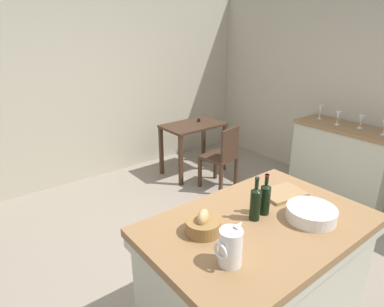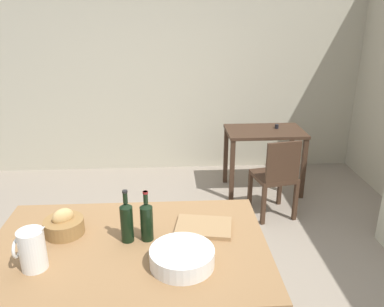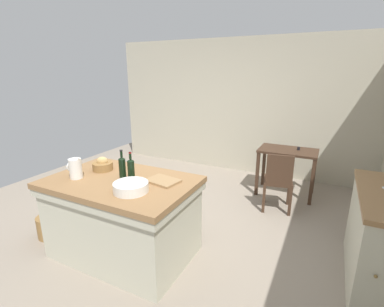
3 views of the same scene
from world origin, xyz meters
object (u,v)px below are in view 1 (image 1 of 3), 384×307
at_px(writing_desk, 193,132).
at_px(wine_glass_right, 321,109).
at_px(pitcher, 230,247).
at_px(wine_glass_middle, 338,116).
at_px(wine_bottle_dark, 265,198).
at_px(island_table, 256,271).
at_px(bread_basket, 203,225).
at_px(wooden_chair, 222,156).
at_px(cutting_board, 283,193).
at_px(wine_bottle_amber, 255,203).
at_px(side_cabinet, 342,160).
at_px(wine_glass_left, 361,119).
at_px(wash_bowl, 311,214).

bearing_deg(writing_desk, wine_glass_right, -48.09).
distance_m(pitcher, wine_glass_middle, 3.06).
relative_size(wine_bottle_dark, wine_glass_middle, 1.73).
distance_m(island_table, bread_basket, 0.61).
relative_size(island_table, wooden_chair, 1.75).
bearing_deg(wine_glass_middle, cutting_board, -160.93).
bearing_deg(pitcher, wine_bottle_amber, 26.34).
distance_m(writing_desk, wine_glass_right, 1.80).
relative_size(island_table, side_cabinet, 1.23).
height_order(wine_bottle_amber, wine_glass_right, wine_bottle_amber).
height_order(pitcher, wine_bottle_amber, wine_bottle_amber).
height_order(bread_basket, wine_glass_left, wine_glass_left).
bearing_deg(wash_bowl, wooden_chair, 62.25).
distance_m(wine_glass_middle, wine_glass_right, 0.31).
distance_m(wine_bottle_dark, wine_glass_middle, 2.46).
relative_size(island_table, wine_bottle_dark, 5.16).
distance_m(island_table, wine_bottle_amber, 0.54).
bearing_deg(pitcher, wine_glass_left, 14.32).
height_order(bread_basket, wine_bottle_amber, wine_bottle_amber).
bearing_deg(writing_desk, wine_bottle_dark, -117.57).
relative_size(wash_bowl, wine_glass_middle, 1.92).
xyz_separation_m(wine_bottle_dark, wine_glass_left, (2.41, 0.53, 0.04)).
height_order(bread_basket, cutting_board, bread_basket).
height_order(wash_bowl, bread_basket, bread_basket).
relative_size(island_table, wash_bowl, 4.67).
relative_size(wash_bowl, wine_bottle_dark, 1.11).
height_order(wooden_chair, wine_glass_middle, wine_glass_middle).
bearing_deg(island_table, wine_glass_left, 13.13).
bearing_deg(island_table, side_cabinet, 16.15).
relative_size(pitcher, wine_bottle_amber, 0.82).
relative_size(writing_desk, wine_glass_middle, 5.23).
bearing_deg(pitcher, wine_glass_right, 23.87).
distance_m(side_cabinet, writing_desk, 2.07).
height_order(island_table, wash_bowl, wash_bowl).
distance_m(pitcher, bread_basket, 0.33).
bearing_deg(pitcher, wash_bowl, -1.39).
height_order(side_cabinet, wash_bowl, wash_bowl).
bearing_deg(side_cabinet, cutting_board, -164.48).
xyz_separation_m(writing_desk, wash_bowl, (-1.06, -2.64, 0.29)).
relative_size(wooden_chair, wash_bowl, 2.66).
bearing_deg(writing_desk, wine_bottle_amber, -119.50).
distance_m(cutting_board, wine_glass_right, 2.32).
bearing_deg(pitcher, side_cabinet, 16.87).
bearing_deg(wine_bottle_dark, side_cabinet, 15.52).
distance_m(island_table, wooden_chair, 2.23).
xyz_separation_m(wooden_chair, cutting_board, (-0.90, -1.64, 0.42)).
bearing_deg(side_cabinet, wine_bottle_amber, -164.96).
bearing_deg(bread_basket, wooden_chair, 43.82).
height_order(side_cabinet, wine_bottle_amber, wine_bottle_amber).
relative_size(side_cabinet, wine_glass_middle, 7.30).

